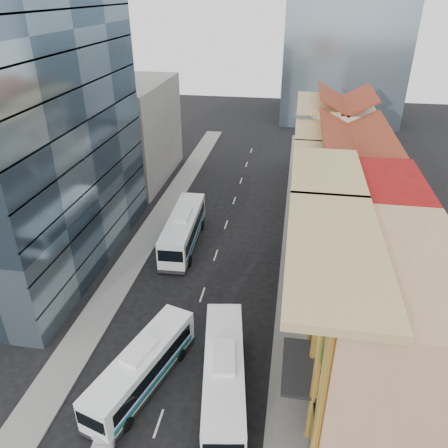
% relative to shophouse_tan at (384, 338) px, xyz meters
% --- Properties ---
extents(ground, '(200.00, 200.00, 0.00)m').
position_rel_shophouse_tan_xyz_m(ground, '(-14.00, -5.00, -6.00)').
color(ground, black).
rests_on(ground, ground).
extents(sidewalk_right, '(3.00, 90.00, 0.15)m').
position_rel_shophouse_tan_xyz_m(sidewalk_right, '(-5.50, 17.00, -5.92)').
color(sidewalk_right, slate).
rests_on(sidewalk_right, ground).
extents(sidewalk_left, '(3.00, 90.00, 0.15)m').
position_rel_shophouse_tan_xyz_m(sidewalk_left, '(-22.50, 17.00, -5.92)').
color(sidewalk_left, slate).
rests_on(sidewalk_left, ground).
extents(shophouse_tan, '(8.00, 14.00, 12.00)m').
position_rel_shophouse_tan_xyz_m(shophouse_tan, '(0.00, 0.00, 0.00)').
color(shophouse_tan, tan).
rests_on(shophouse_tan, ground).
extents(shophouse_red, '(8.00, 10.00, 12.00)m').
position_rel_shophouse_tan_xyz_m(shophouse_red, '(0.00, 12.00, 0.00)').
color(shophouse_red, maroon).
rests_on(shophouse_red, ground).
extents(shophouse_cream_near, '(8.00, 9.00, 10.00)m').
position_rel_shophouse_tan_xyz_m(shophouse_cream_near, '(0.00, 21.50, -1.00)').
color(shophouse_cream_near, beige).
rests_on(shophouse_cream_near, ground).
extents(shophouse_cream_mid, '(8.00, 9.00, 10.00)m').
position_rel_shophouse_tan_xyz_m(shophouse_cream_mid, '(0.00, 30.50, -1.00)').
color(shophouse_cream_mid, beige).
rests_on(shophouse_cream_mid, ground).
extents(shophouse_cream_far, '(8.00, 12.00, 11.00)m').
position_rel_shophouse_tan_xyz_m(shophouse_cream_far, '(0.00, 41.00, -0.50)').
color(shophouse_cream_far, beige).
rests_on(shophouse_cream_far, ground).
extents(office_tower, '(12.00, 26.00, 30.00)m').
position_rel_shophouse_tan_xyz_m(office_tower, '(-31.00, 14.00, 9.00)').
color(office_tower, '#3D5261').
rests_on(office_tower, ground).
extents(office_block_far, '(10.00, 18.00, 14.00)m').
position_rel_shophouse_tan_xyz_m(office_block_far, '(-30.00, 37.00, 1.00)').
color(office_block_far, gray).
rests_on(office_block_far, ground).
extents(bus_left_near, '(5.46, 11.00, 3.44)m').
position_rel_shophouse_tan_xyz_m(bus_left_near, '(-16.00, -1.01, -4.28)').
color(bus_left_near, white).
rests_on(bus_left_near, ground).
extents(bus_left_far, '(3.41, 12.54, 3.99)m').
position_rel_shophouse_tan_xyz_m(bus_left_far, '(-17.91, 18.62, -4.01)').
color(bus_left_far, silver).
rests_on(bus_left_far, ground).
extents(bus_right, '(4.60, 12.06, 3.77)m').
position_rel_shophouse_tan_xyz_m(bus_right, '(-10.11, -0.93, -4.11)').
color(bus_right, white).
rests_on(bus_right, ground).
extents(sedan_left, '(2.10, 3.88, 1.25)m').
position_rel_shophouse_tan_xyz_m(sedan_left, '(-16.92, -5.72, -5.37)').
color(sedan_left, white).
rests_on(sedan_left, ground).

